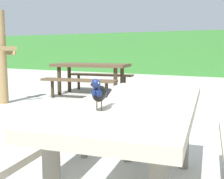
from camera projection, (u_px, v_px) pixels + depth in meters
picnic_table_foreground at (138, 126)px, 1.99m from camera, size 1.92×1.94×0.74m
bird_grackle at (99, 93)px, 1.58m from camera, size 0.10×0.29×0.18m
picnic_table_mid_left at (91, 71)px, 6.83m from camera, size 1.96×1.94×0.74m
stalk_post_left_side at (2, 58)px, 5.65m from camera, size 0.50×0.54×1.83m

